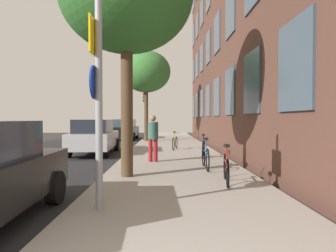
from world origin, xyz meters
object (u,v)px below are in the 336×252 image
at_px(bicycle_2, 203,148).
at_px(sign_post, 97,92).
at_px(bicycle_0, 226,168).
at_px(bicycle_1, 205,156).
at_px(car_2, 125,129).
at_px(traffic_light, 146,106).
at_px(tree_far, 146,72).
at_px(car_1, 94,136).
at_px(bicycle_3, 175,142).
at_px(pedestrian_0, 153,135).

bearing_deg(bicycle_2, sign_post, -110.85).
bearing_deg(bicycle_0, bicycle_2, 88.78).
height_order(bicycle_1, car_2, car_2).
relative_size(traffic_light, tree_far, 0.58).
height_order(sign_post, bicycle_0, sign_post).
xyz_separation_m(traffic_light, car_1, (-1.88, -9.54, -1.80)).
height_order(tree_far, bicycle_2, tree_far).
relative_size(traffic_light, bicycle_2, 2.26).
bearing_deg(bicycle_1, bicycle_0, -84.62).
xyz_separation_m(bicycle_3, pedestrian_0, (-0.96, -4.53, 0.60)).
distance_m(sign_post, pedestrian_0, 6.01).
height_order(bicycle_0, car_1, car_1).
distance_m(bicycle_2, bicycle_3, 3.45).
bearing_deg(bicycle_0, sign_post, -140.73).
bearing_deg(tree_far, car_2, 123.64).
relative_size(sign_post, bicycle_3, 2.25).
relative_size(bicycle_2, car_1, 0.36).
xyz_separation_m(bicycle_0, bicycle_2, (0.11, 4.99, -0.00)).
relative_size(traffic_light, car_2, 0.82).
bearing_deg(bicycle_0, pedestrian_0, 116.66).
bearing_deg(bicycle_2, car_2, 110.93).
distance_m(tree_far, bicycle_0, 15.41).
distance_m(traffic_light, pedestrian_0, 13.06).
distance_m(pedestrian_0, car_2, 13.80).
xyz_separation_m(bicycle_2, pedestrian_0, (-1.99, -1.24, 0.59)).
xyz_separation_m(traffic_light, bicycle_0, (2.87, -16.68, -2.15)).
height_order(bicycle_0, bicycle_3, bicycle_0).
bearing_deg(bicycle_2, pedestrian_0, -148.06).
xyz_separation_m(car_1, car_2, (0.16, 10.14, 0.00)).
relative_size(traffic_light, bicycle_0, 2.21).
bearing_deg(pedestrian_0, bicycle_3, 78.08).
bearing_deg(bicycle_2, traffic_light, 104.30).
xyz_separation_m(bicycle_3, car_1, (-3.83, -1.15, 0.37)).
bearing_deg(tree_far, sign_post, -89.54).
bearing_deg(bicycle_0, traffic_light, 99.78).
relative_size(tree_far, pedestrian_0, 3.80).
bearing_deg(bicycle_1, tree_far, 101.62).
relative_size(tree_far, car_1, 1.41).
xyz_separation_m(bicycle_0, car_2, (-4.59, 17.27, 0.35)).
height_order(bicycle_1, bicycle_2, bicycle_1).
bearing_deg(car_2, sign_post, -84.15).
bearing_deg(sign_post, car_1, 103.08).
distance_m(bicycle_0, bicycle_3, 8.33).
xyz_separation_m(tree_far, bicycle_2, (2.84, -9.50, -4.50)).
bearing_deg(bicycle_3, car_1, -163.34).
bearing_deg(tree_far, bicycle_1, -78.38).
relative_size(bicycle_2, car_2, 0.36).
bearing_deg(bicycle_1, car_1, 132.47).
height_order(pedestrian_0, car_2, pedestrian_0).
bearing_deg(car_2, traffic_light, -19.19).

